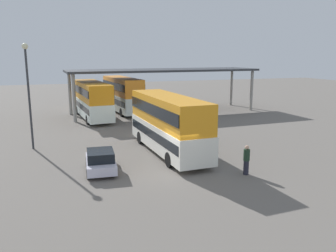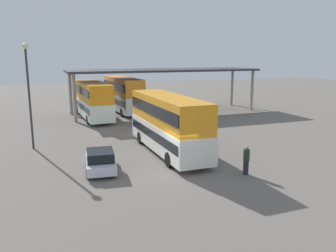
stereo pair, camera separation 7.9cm
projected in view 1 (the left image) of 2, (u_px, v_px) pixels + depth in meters
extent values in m
plane|color=#69625B|center=(173.00, 171.00, 21.11)|extent=(140.00, 140.00, 0.00)
cube|color=white|center=(168.00, 136.00, 24.89)|extent=(3.01, 10.36, 1.84)
cube|color=orange|center=(168.00, 110.00, 24.50)|extent=(2.92, 10.15, 1.99)
cube|color=black|center=(168.00, 133.00, 24.85)|extent=(3.03, 9.95, 0.63)
cube|color=black|center=(168.00, 109.00, 24.48)|extent=(3.03, 9.95, 0.80)
cube|color=black|center=(147.00, 120.00, 29.46)|extent=(2.17, 0.20, 1.10)
cube|color=orange|center=(146.00, 110.00, 29.28)|extent=(1.79, 0.16, 0.36)
cylinder|color=black|center=(140.00, 138.00, 27.53)|extent=(0.32, 1.01, 1.00)
cylinder|color=black|center=(167.00, 135.00, 28.36)|extent=(0.32, 1.01, 1.00)
cylinder|color=black|center=(169.00, 160.00, 21.74)|extent=(0.32, 1.01, 1.00)
cylinder|color=black|center=(202.00, 156.00, 22.57)|extent=(0.32, 1.01, 1.00)
cube|color=silver|center=(101.00, 163.00, 21.04)|extent=(2.01, 3.75, 0.55)
cube|color=black|center=(100.00, 155.00, 20.76)|extent=(1.74, 2.11, 0.58)
cylinder|color=black|center=(87.00, 162.00, 21.96)|extent=(0.25, 0.61, 0.60)
cylinder|color=black|center=(112.00, 160.00, 22.34)|extent=(0.25, 0.61, 0.60)
cylinder|color=black|center=(88.00, 173.00, 19.83)|extent=(0.25, 0.61, 0.60)
cylinder|color=black|center=(115.00, 171.00, 20.21)|extent=(0.25, 0.61, 0.60)
cube|color=white|center=(93.00, 108.00, 38.38)|extent=(3.32, 10.69, 1.80)
cube|color=orange|center=(92.00, 91.00, 38.00)|extent=(3.23, 10.48, 1.95)
cube|color=black|center=(92.00, 106.00, 38.34)|extent=(3.33, 10.27, 0.61)
cube|color=black|center=(92.00, 90.00, 37.98)|extent=(3.33, 10.27, 0.78)
cube|color=black|center=(84.00, 100.00, 43.02)|extent=(2.17, 0.26, 1.08)
cube|color=orange|center=(84.00, 93.00, 42.84)|extent=(1.79, 0.21, 0.36)
cylinder|color=black|center=(78.00, 110.00, 41.03)|extent=(0.35, 1.02, 1.00)
cylinder|color=black|center=(97.00, 109.00, 41.92)|extent=(0.35, 1.02, 1.00)
cylinder|color=black|center=(88.00, 120.00, 35.16)|extent=(0.35, 1.02, 1.00)
cylinder|color=black|center=(110.00, 118.00, 36.05)|extent=(0.35, 1.02, 1.00)
cube|color=white|center=(123.00, 102.00, 42.71)|extent=(3.36, 10.35, 1.90)
cube|color=orange|center=(122.00, 86.00, 42.30)|extent=(3.26, 10.14, 2.06)
cube|color=black|center=(123.00, 100.00, 42.66)|extent=(3.35, 9.95, 0.65)
cube|color=black|center=(122.00, 85.00, 42.28)|extent=(3.35, 9.95, 0.82)
cube|color=black|center=(112.00, 95.00, 47.14)|extent=(2.06, 0.29, 1.14)
cube|color=orange|center=(112.00, 89.00, 46.95)|extent=(1.70, 0.24, 0.36)
cylinder|color=black|center=(108.00, 105.00, 45.24)|extent=(0.37, 1.02, 1.00)
cylinder|color=black|center=(124.00, 104.00, 46.12)|extent=(0.37, 1.02, 1.00)
cylinder|color=black|center=(122.00, 112.00, 39.62)|extent=(0.37, 1.02, 1.00)
cylinder|color=black|center=(140.00, 111.00, 40.50)|extent=(0.37, 1.02, 1.00)
cube|color=#33353A|center=(164.00, 70.00, 41.72)|extent=(23.62, 6.90, 0.25)
cylinder|color=#9E9B93|center=(231.00, 87.00, 48.40)|extent=(0.36, 0.36, 5.11)
cylinder|color=#9E9B93|center=(252.00, 91.00, 43.88)|extent=(0.36, 0.36, 5.11)
cylinder|color=#9E9B93|center=(70.00, 93.00, 40.65)|extent=(0.36, 0.36, 5.11)
cylinder|color=#9E9B93|center=(74.00, 98.00, 36.14)|extent=(0.36, 0.36, 5.11)
cylinder|color=#33353A|center=(29.00, 100.00, 25.40)|extent=(0.16, 0.16, 7.54)
sphere|color=beige|center=(25.00, 46.00, 24.60)|extent=(0.44, 0.44, 0.44)
cylinder|color=#262633|center=(246.00, 167.00, 20.45)|extent=(0.32, 0.32, 0.87)
cylinder|color=#203726|center=(247.00, 155.00, 20.29)|extent=(0.38, 0.38, 0.69)
sphere|color=tan|center=(247.00, 147.00, 20.19)|extent=(0.24, 0.24, 0.24)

